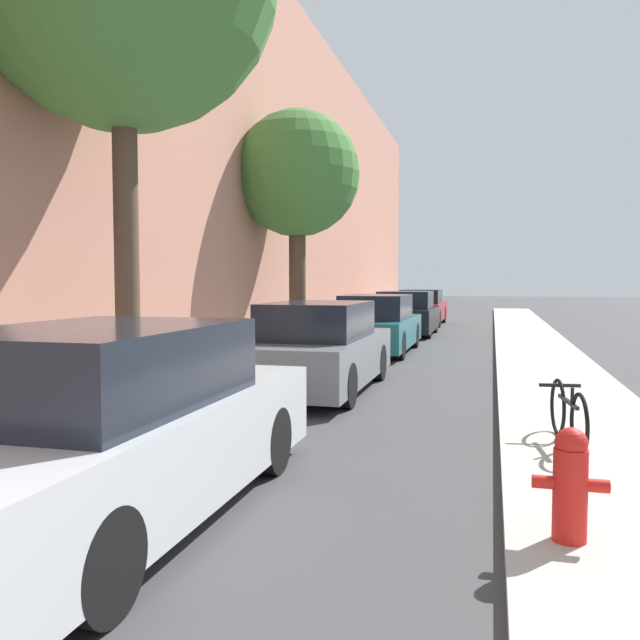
{
  "coord_description": "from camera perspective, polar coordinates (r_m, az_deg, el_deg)",
  "views": [
    {
      "loc": [
        1.79,
        0.99,
        1.85
      ],
      "look_at": [
        -0.68,
        10.44,
        1.25
      ],
      "focal_mm": 36.98,
      "sensor_mm": 36.0,
      "label": 1
    }
  ],
  "objects": [
    {
      "name": "sidewalk_right",
      "position": [
        15.16,
        18.79,
        -3.45
      ],
      "size": [
        2.0,
        52.0,
        0.12
      ],
      "color": "#ADA89E",
      "rests_on": "ground"
    },
    {
      "name": "bicycle",
      "position": [
        7.42,
        20.65,
        -7.62
      ],
      "size": [
        0.44,
        1.54,
        0.63
      ],
      "rotation": [
        0.0,
        0.0,
        0.13
      ],
      "color": "black",
      "rests_on": "sidewalk_right"
    },
    {
      "name": "parked_car_black",
      "position": [
        22.11,
        7.45,
        0.47
      ],
      "size": [
        1.88,
        3.92,
        1.46
      ],
      "color": "black",
      "rests_on": "ground"
    },
    {
      "name": "parked_car_teal",
      "position": [
        16.71,
        4.98,
        -0.47
      ],
      "size": [
        1.73,
        4.61,
        1.47
      ],
      "color": "black",
      "rests_on": "ground"
    },
    {
      "name": "ground_plane",
      "position": [
        15.23,
        7.82,
        -3.49
      ],
      "size": [
        120.0,
        120.0,
        0.0
      ],
      "primitive_type": "plane",
      "color": "#3D3D3F"
    },
    {
      "name": "parked_car_silver",
      "position": [
        5.34,
        -17.64,
        -8.99
      ],
      "size": [
        1.79,
        4.56,
        1.51
      ],
      "color": "black",
      "rests_on": "ground"
    },
    {
      "name": "sidewalk_left",
      "position": [
        15.83,
        -2.68,
        -2.98
      ],
      "size": [
        2.0,
        52.0,
        0.12
      ],
      "color": "#ADA89E",
      "rests_on": "ground"
    },
    {
      "name": "parked_car_red",
      "position": [
        27.3,
        8.81,
        1.04
      ],
      "size": [
        1.73,
        4.66,
        1.45
      ],
      "color": "black",
      "rests_on": "ground"
    },
    {
      "name": "building_facade_left",
      "position": [
        16.49,
        -7.36,
        14.59
      ],
      "size": [
        0.7,
        52.0,
        10.05
      ],
      "color": "tan",
      "rests_on": "ground"
    },
    {
      "name": "parked_car_grey",
      "position": [
        10.89,
        -0.01,
        -2.56
      ],
      "size": [
        1.68,
        4.44,
        1.48
      ],
      "color": "black",
      "rests_on": "ground"
    },
    {
      "name": "fire_hydrant",
      "position": [
        4.77,
        20.84,
        -13.03
      ],
      "size": [
        0.48,
        0.22,
        0.76
      ],
      "color": "red",
      "rests_on": "sidewalk_right"
    },
    {
      "name": "street_tree_far",
      "position": [
        16.51,
        -1.99,
        12.37
      ],
      "size": [
        3.08,
        3.08,
        5.86
      ],
      "color": "#4C3A2B",
      "rests_on": "sidewalk_left"
    }
  ]
}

